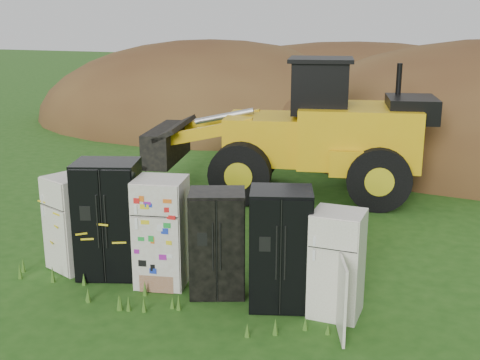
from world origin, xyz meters
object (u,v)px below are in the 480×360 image
object	(u,v)px
fridge_black_side	(109,219)
wheel_loader	(284,127)
fridge_leftmost	(73,223)
fridge_open_door	(337,264)
fridge_black_right	(281,248)
fridge_dark_mid	(217,243)
fridge_sticker	(162,232)

from	to	relation	value
fridge_black_side	wheel_loader	distance (m)	6.09
fridge_leftmost	fridge_open_door	distance (m)	4.69
fridge_black_side	fridge_black_right	size ratio (longest dim) A/B	1.08
fridge_black_right	fridge_dark_mid	bearing A→B (deg)	160.22
fridge_leftmost	fridge_dark_mid	distance (m)	2.76
fridge_black_side	fridge_open_door	bearing A→B (deg)	-19.71
fridge_dark_mid	fridge_black_right	world-z (taller)	fridge_black_right
fridge_black_side	fridge_black_right	world-z (taller)	fridge_black_side
fridge_black_side	fridge_dark_mid	bearing A→B (deg)	-19.40
fridge_black_side	wheel_loader	xyz separation A→B (m)	(1.21, 5.93, 0.69)
fridge_black_side	fridge_black_right	bearing A→B (deg)	-20.00
fridge_sticker	fridge_dark_mid	bearing A→B (deg)	-12.19
fridge_black_right	wheel_loader	bearing A→B (deg)	89.04
fridge_black_side	wheel_loader	bearing A→B (deg)	58.72
fridge_leftmost	wheel_loader	bearing A→B (deg)	91.81
fridge_dark_mid	fridge_black_right	bearing A→B (deg)	-23.78
fridge_sticker	fridge_dark_mid	xyz separation A→B (m)	(0.99, 0.02, -0.05)
fridge_sticker	wheel_loader	distance (m)	5.99
fridge_dark_mid	wheel_loader	world-z (taller)	wheel_loader
fridge_sticker	fridge_dark_mid	size ratio (longest dim) A/B	1.06
fridge_black_right	fridge_open_door	distance (m)	0.88
fridge_black_side	fridge_sticker	bearing A→B (deg)	-20.22
fridge_dark_mid	fridge_leftmost	bearing A→B (deg)	158.13
fridge_sticker	wheel_loader	size ratio (longest dim) A/B	0.26
fridge_black_right	fridge_open_door	world-z (taller)	fridge_black_right
fridge_leftmost	wheel_loader	world-z (taller)	wheel_loader
fridge_open_door	wheel_loader	size ratio (longest dim) A/B	0.23
fridge_leftmost	fridge_dark_mid	size ratio (longest dim) A/B	0.99
fridge_open_door	fridge_black_right	bearing A→B (deg)	-179.06
fridge_dark_mid	fridge_black_right	distance (m)	1.06
fridge_sticker	fridge_black_right	bearing A→B (deg)	-13.52
fridge_sticker	fridge_black_right	xyz separation A→B (m)	(2.05, -0.00, 0.02)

